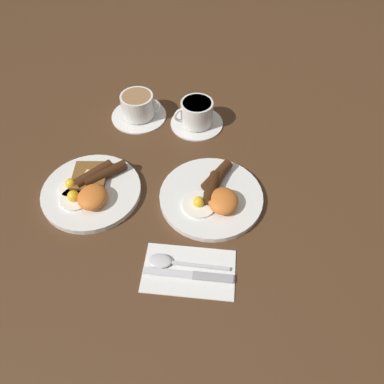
# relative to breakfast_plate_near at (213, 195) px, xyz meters

# --- Properties ---
(ground_plane) EXTENTS (3.00, 3.00, 0.00)m
(ground_plane) POSITION_rel_breakfast_plate_near_xyz_m (0.00, 0.00, -0.01)
(ground_plane) COLOR #4C301C
(breakfast_plate_near) EXTENTS (0.25, 0.25, 0.05)m
(breakfast_plate_near) POSITION_rel_breakfast_plate_near_xyz_m (0.00, 0.00, 0.00)
(breakfast_plate_near) COLOR white
(breakfast_plate_near) RESTS_ON ground_plane
(breakfast_plate_far) EXTENTS (0.25, 0.25, 0.05)m
(breakfast_plate_far) POSITION_rel_breakfast_plate_near_xyz_m (-0.03, 0.30, 0.00)
(breakfast_plate_far) COLOR white
(breakfast_plate_far) RESTS_ON ground_plane
(teacup_near) EXTENTS (0.15, 0.15, 0.08)m
(teacup_near) POSITION_rel_breakfast_plate_near_xyz_m (0.27, 0.08, 0.02)
(teacup_near) COLOR white
(teacup_near) RESTS_ON ground_plane
(teacup_far) EXTENTS (0.16, 0.16, 0.07)m
(teacup_far) POSITION_rel_breakfast_plate_near_xyz_m (0.28, 0.26, 0.02)
(teacup_far) COLOR white
(teacup_far) RESTS_ON ground_plane
(napkin) EXTENTS (0.13, 0.20, 0.01)m
(napkin) POSITION_rel_breakfast_plate_near_xyz_m (-0.20, 0.03, -0.01)
(napkin) COLOR white
(napkin) RESTS_ON ground_plane
(knife) EXTENTS (0.03, 0.19, 0.01)m
(knife) POSITION_rel_breakfast_plate_near_xyz_m (-0.22, 0.01, -0.01)
(knife) COLOR silver
(knife) RESTS_ON napkin
(spoon) EXTENTS (0.04, 0.18, 0.01)m
(spoon) POSITION_rel_breakfast_plate_near_xyz_m (-0.19, 0.07, -0.01)
(spoon) COLOR silver
(spoon) RESTS_ON napkin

